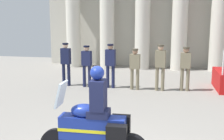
{
  "coord_description": "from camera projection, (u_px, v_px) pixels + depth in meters",
  "views": [
    {
      "loc": [
        1.06,
        -4.77,
        2.73
      ],
      "look_at": [
        -0.46,
        3.05,
        1.28
      ],
      "focal_mm": 45.31,
      "sensor_mm": 36.0,
      "label": 1
    }
  ],
  "objects": [
    {
      "name": "officer_in_row_0",
      "position": [
        66.0,
        61.0,
        11.52
      ],
      "size": [
        0.4,
        0.26,
        1.76
      ],
      "rotation": [
        0.0,
        0.0,
        3.03
      ],
      "color": "#141938",
      "rests_on": "ground_plane"
    },
    {
      "name": "officer_in_row_1",
      "position": [
        87.0,
        63.0,
        11.3
      ],
      "size": [
        0.4,
        0.26,
        1.68
      ],
      "rotation": [
        0.0,
        0.0,
        3.03
      ],
      "color": "#191E42",
      "rests_on": "ground_plane"
    },
    {
      "name": "officer_in_row_4",
      "position": [
        160.0,
        64.0,
        10.7
      ],
      "size": [
        0.4,
        0.26,
        1.77
      ],
      "rotation": [
        0.0,
        0.0,
        3.03
      ],
      "color": "#7A7056",
      "rests_on": "ground_plane"
    },
    {
      "name": "officer_in_row_2",
      "position": [
        110.0,
        62.0,
        11.13
      ],
      "size": [
        0.4,
        0.26,
        1.75
      ],
      "rotation": [
        0.0,
        0.0,
        3.03
      ],
      "color": "#191E42",
      "rests_on": "ground_plane"
    },
    {
      "name": "motorcycle_with_rider",
      "position": [
        96.0,
        124.0,
        5.27
      ],
      "size": [
        2.09,
        0.71,
        1.9
      ],
      "rotation": [
        0.0,
        0.0,
        3.16
      ],
      "color": "black",
      "rests_on": "ground_plane"
    },
    {
      "name": "officer_in_row_5",
      "position": [
        185.0,
        65.0,
        10.68
      ],
      "size": [
        0.4,
        0.26,
        1.68
      ],
      "rotation": [
        0.0,
        0.0,
        3.03
      ],
      "color": "#7A7056",
      "rests_on": "ground_plane"
    },
    {
      "name": "officer_in_row_3",
      "position": [
        135.0,
        66.0,
        10.88
      ],
      "size": [
        0.4,
        0.26,
        1.6
      ],
      "rotation": [
        0.0,
        0.0,
        3.03
      ],
      "color": "#7A7056",
      "rests_on": "ground_plane"
    }
  ]
}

